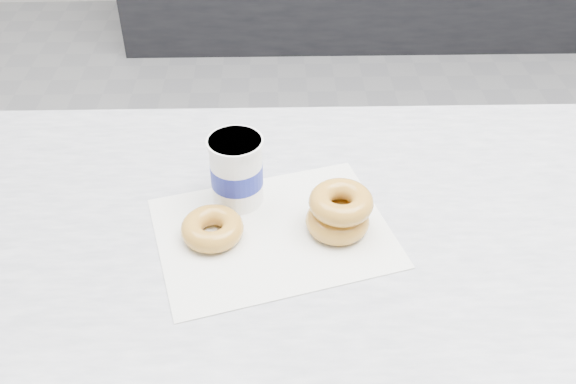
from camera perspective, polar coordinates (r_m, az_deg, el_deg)
name	(u,v)px	position (r m, az deg, el deg)	size (l,w,h in m)	color
ground	(418,319)	(2.06, 11.45, -10.97)	(5.00, 5.00, 0.00)	gray
wax_paper	(273,232)	(0.96, -1.32, -3.60)	(0.34, 0.26, 0.00)	silver
donut_single	(212,228)	(0.95, -6.75, -3.24)	(0.09, 0.09, 0.03)	gold
donut_stack	(339,211)	(0.95, 4.57, -1.74)	(0.10, 0.10, 0.07)	gold
coffee_cup	(237,170)	(0.99, -4.59, 1.92)	(0.10, 0.10, 0.11)	white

